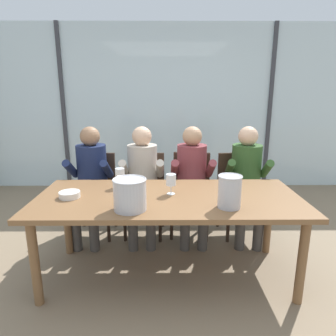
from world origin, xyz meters
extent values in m
plane|color=#847056|center=(0.00, 1.00, 0.00)|extent=(14.00, 14.00, 0.00)
cube|color=silver|center=(0.00, 2.58, 1.30)|extent=(7.38, 0.03, 2.60)
cube|color=#38383D|center=(-1.66, 2.56, 1.30)|extent=(0.06, 0.06, 2.60)
cube|color=#38383D|center=(1.66, 2.56, 1.30)|extent=(0.06, 0.06, 2.60)
cube|color=#568942|center=(0.00, 6.72, 1.03)|extent=(13.38, 2.40, 2.07)
cube|color=brown|center=(0.00, 0.00, 0.72)|extent=(2.18, 0.95, 0.04)
cylinder|color=brown|center=(-0.99, -0.37, 0.35)|extent=(0.07, 0.07, 0.70)
cylinder|color=brown|center=(0.99, -0.37, 0.35)|extent=(0.07, 0.07, 0.70)
cylinder|color=brown|center=(-0.99, 0.37, 0.35)|extent=(0.07, 0.07, 0.70)
cylinder|color=brown|center=(0.99, 0.37, 0.35)|extent=(0.07, 0.07, 0.70)
cube|color=#332319|center=(-0.82, 0.79, 0.46)|extent=(0.45, 0.45, 0.03)
cube|color=#332319|center=(-0.81, 0.99, 0.69)|extent=(0.42, 0.05, 0.42)
cylinder|color=#332319|center=(-1.01, 0.61, 0.23)|extent=(0.04, 0.04, 0.45)
cylinder|color=#332319|center=(-0.63, 0.60, 0.23)|extent=(0.04, 0.04, 0.45)
cylinder|color=#332319|center=(-1.00, 0.99, 0.23)|extent=(0.04, 0.04, 0.45)
cylinder|color=#332319|center=(-0.62, 0.98, 0.23)|extent=(0.04, 0.04, 0.45)
cube|color=#332319|center=(-0.26, 0.80, 0.46)|extent=(0.47, 0.47, 0.03)
cube|color=#332319|center=(-0.25, 0.99, 0.69)|extent=(0.42, 0.06, 0.42)
cylinder|color=#332319|center=(-0.46, 0.62, 0.23)|extent=(0.04, 0.04, 0.45)
cylinder|color=#332319|center=(-0.08, 0.59, 0.23)|extent=(0.04, 0.04, 0.45)
cylinder|color=#332319|center=(-0.44, 1.00, 0.23)|extent=(0.04, 0.04, 0.45)
cylinder|color=#332319|center=(-0.06, 0.97, 0.23)|extent=(0.04, 0.04, 0.45)
cube|color=#332319|center=(0.25, 0.81, 0.46)|extent=(0.49, 0.49, 0.03)
cube|color=#332319|center=(0.28, 1.01, 0.69)|extent=(0.42, 0.09, 0.42)
cylinder|color=#332319|center=(0.04, 0.64, 0.23)|extent=(0.04, 0.04, 0.45)
cylinder|color=#332319|center=(0.42, 0.60, 0.23)|extent=(0.04, 0.04, 0.45)
cylinder|color=#332319|center=(0.09, 1.02, 0.23)|extent=(0.04, 0.04, 0.45)
cylinder|color=#332319|center=(0.47, 0.97, 0.23)|extent=(0.04, 0.04, 0.45)
cube|color=#332319|center=(0.81, 0.80, 0.46)|extent=(0.49, 0.49, 0.03)
cube|color=#332319|center=(0.79, 0.99, 0.69)|extent=(0.42, 0.08, 0.42)
cylinder|color=#332319|center=(0.64, 0.59, 0.23)|extent=(0.04, 0.04, 0.45)
cylinder|color=#332319|center=(1.02, 0.63, 0.23)|extent=(0.04, 0.04, 0.45)
cylinder|color=#332319|center=(0.60, 0.96, 0.23)|extent=(0.04, 0.04, 0.45)
cylinder|color=#332319|center=(0.98, 1.01, 0.23)|extent=(0.04, 0.04, 0.45)
cylinder|color=#192347|center=(-0.83, 0.82, 0.76)|extent=(0.33, 0.33, 0.52)
sphere|color=#936B4C|center=(-0.83, 0.82, 1.11)|extent=(0.21, 0.21, 0.21)
cube|color=#47423D|center=(-0.92, 0.63, 0.50)|extent=(0.14, 0.40, 0.13)
cube|color=#47423D|center=(-0.74, 0.62, 0.50)|extent=(0.14, 0.40, 0.13)
cylinder|color=#47423D|center=(-0.93, 0.43, 0.24)|extent=(0.10, 0.10, 0.48)
cylinder|color=#47423D|center=(-0.75, 0.42, 0.24)|extent=(0.10, 0.10, 0.48)
cylinder|color=#192347|center=(-1.02, 0.71, 0.78)|extent=(0.09, 0.33, 0.26)
cylinder|color=#192347|center=(-0.64, 0.70, 0.78)|extent=(0.09, 0.33, 0.26)
cylinder|color=#B7AD9E|center=(-0.28, 0.82, 0.76)|extent=(0.33, 0.33, 0.52)
sphere|color=#DBAD89|center=(-0.28, 0.82, 1.11)|extent=(0.21, 0.21, 0.21)
cube|color=#47423D|center=(-0.36, 0.62, 0.50)|extent=(0.14, 0.40, 0.13)
cube|color=#47423D|center=(-0.18, 0.63, 0.50)|extent=(0.14, 0.40, 0.13)
cylinder|color=#47423D|center=(-0.35, 0.42, 0.24)|extent=(0.10, 0.10, 0.48)
cylinder|color=#47423D|center=(-0.17, 0.43, 0.24)|extent=(0.10, 0.10, 0.48)
cylinder|color=#B7AD9E|center=(-0.46, 0.70, 0.78)|extent=(0.09, 0.33, 0.26)
cylinder|color=#B7AD9E|center=(-0.08, 0.71, 0.78)|extent=(0.09, 0.33, 0.26)
cylinder|color=brown|center=(0.26, 0.82, 0.76)|extent=(0.32, 0.32, 0.52)
sphere|color=tan|center=(0.26, 0.82, 1.11)|extent=(0.21, 0.21, 0.21)
cube|color=#47423D|center=(0.17, 0.62, 0.50)|extent=(0.13, 0.40, 0.13)
cube|color=#47423D|center=(0.35, 0.62, 0.50)|extent=(0.13, 0.40, 0.13)
cylinder|color=#47423D|center=(0.17, 0.42, 0.24)|extent=(0.10, 0.10, 0.48)
cylinder|color=#47423D|center=(0.35, 0.42, 0.24)|extent=(0.10, 0.10, 0.48)
cylinder|color=brown|center=(0.07, 0.70, 0.78)|extent=(0.08, 0.32, 0.26)
cylinder|color=brown|center=(0.45, 0.70, 0.78)|extent=(0.08, 0.32, 0.26)
cylinder|color=#2D5123|center=(0.86, 0.82, 0.76)|extent=(0.35, 0.35, 0.52)
sphere|color=#DBAD89|center=(0.86, 0.82, 1.11)|extent=(0.21, 0.21, 0.21)
cube|color=#47423D|center=(0.75, 0.63, 0.50)|extent=(0.17, 0.41, 0.13)
cube|color=#47423D|center=(0.93, 0.62, 0.50)|extent=(0.17, 0.41, 0.13)
cylinder|color=#47423D|center=(0.74, 0.43, 0.24)|extent=(0.10, 0.10, 0.48)
cylinder|color=#47423D|center=(0.91, 0.42, 0.24)|extent=(0.10, 0.10, 0.48)
cylinder|color=#2D5123|center=(0.66, 0.72, 0.78)|extent=(0.11, 0.33, 0.26)
cylinder|color=#2D5123|center=(1.04, 0.69, 0.78)|extent=(0.11, 0.33, 0.26)
cylinder|color=#B7B7BC|center=(0.45, -0.25, 0.86)|extent=(0.17, 0.17, 0.24)
torus|color=silver|center=(0.45, -0.25, 0.98)|extent=(0.18, 0.18, 0.01)
cylinder|color=#B7B7BC|center=(-0.28, -0.29, 0.85)|extent=(0.24, 0.24, 0.23)
torus|color=silver|center=(-0.28, -0.29, 0.97)|extent=(0.25, 0.25, 0.01)
cylinder|color=silver|center=(-0.81, -0.03, 0.76)|extent=(0.17, 0.17, 0.05)
cylinder|color=silver|center=(-0.43, 0.25, 0.74)|extent=(0.07, 0.07, 0.00)
cylinder|color=silver|center=(-0.43, 0.25, 0.78)|extent=(0.01, 0.01, 0.07)
cylinder|color=silver|center=(-0.43, 0.25, 0.86)|extent=(0.08, 0.08, 0.09)
cylinder|color=#560C1E|center=(-0.43, 0.25, 0.84)|extent=(0.07, 0.07, 0.04)
cylinder|color=silver|center=(0.02, 0.05, 0.74)|extent=(0.07, 0.07, 0.00)
cylinder|color=silver|center=(0.02, 0.05, 0.78)|extent=(0.01, 0.01, 0.07)
cylinder|color=silver|center=(0.02, 0.05, 0.86)|extent=(0.08, 0.08, 0.09)
cylinder|color=#560C1E|center=(0.02, 0.05, 0.84)|extent=(0.07, 0.07, 0.04)
camera|label=1|loc=(-0.02, -2.34, 1.58)|focal=31.99mm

